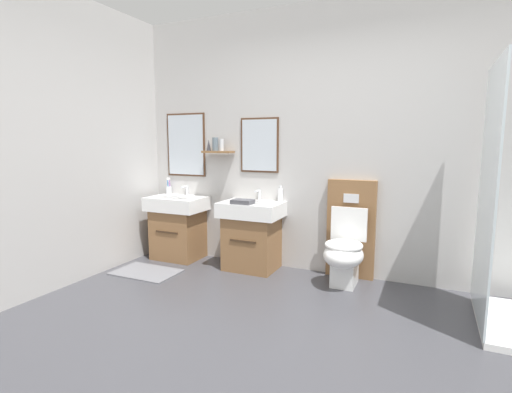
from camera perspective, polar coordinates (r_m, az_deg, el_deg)
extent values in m
cube|color=#3D3D42|center=(2.68, 2.85, -24.09)|extent=(6.04, 5.01, 0.10)
cube|color=#B7B5B2|center=(4.04, 12.75, 7.94)|extent=(4.84, 0.12, 2.76)
cube|color=#4C301E|center=(4.72, -10.32, 7.52)|extent=(0.53, 0.02, 0.74)
cube|color=silver|center=(4.72, -10.39, 7.52)|extent=(0.49, 0.01, 0.70)
cube|color=#4C301E|center=(4.25, 0.53, 7.60)|extent=(0.45, 0.02, 0.60)
cube|color=silver|center=(4.24, 0.47, 7.60)|extent=(0.41, 0.01, 0.56)
cube|color=brown|center=(4.40, -5.65, 6.59)|extent=(0.36, 0.14, 0.02)
cone|color=#333338|center=(4.46, -7.02, 7.56)|extent=(0.05, 0.05, 0.13)
cylinder|color=slate|center=(4.41, -6.04, 7.72)|extent=(0.07, 0.07, 0.15)
cylinder|color=silver|center=(4.38, -5.12, 7.63)|extent=(0.05, 0.05, 0.14)
cube|color=#B7B5B2|center=(3.82, -32.33, 6.90)|extent=(0.12, 3.81, 2.76)
cube|color=slate|center=(4.32, -15.97, -10.71)|extent=(0.68, 0.44, 0.01)
cube|color=brown|center=(4.69, -11.39, -5.45)|extent=(0.54, 0.44, 0.58)
cube|color=#3B2919|center=(4.50, -13.10, -5.18)|extent=(0.30, 0.01, 0.02)
cube|color=white|center=(4.62, -11.51, -1.00)|extent=(0.66, 0.49, 0.16)
cube|color=silver|center=(4.58, -11.75, -0.27)|extent=(0.41, 0.27, 0.03)
cylinder|color=silver|center=(4.76, -10.19, 0.92)|extent=(0.03, 0.03, 0.11)
cylinder|color=silver|center=(4.71, -10.58, 1.42)|extent=(0.02, 0.11, 0.02)
cube|color=brown|center=(4.21, -0.59, -6.84)|extent=(0.54, 0.44, 0.58)
cube|color=#3B2919|center=(4.00, -1.98, -6.63)|extent=(0.30, 0.01, 0.02)
cube|color=white|center=(4.13, -0.60, -1.90)|extent=(0.66, 0.49, 0.16)
cube|color=silver|center=(4.10, -0.78, -1.09)|extent=(0.41, 0.27, 0.03)
cylinder|color=silver|center=(4.29, 0.50, 0.27)|extent=(0.03, 0.03, 0.11)
cylinder|color=silver|center=(4.23, 0.20, 0.82)|extent=(0.02, 0.11, 0.02)
cube|color=brown|center=(4.04, 13.90, -4.67)|extent=(0.48, 0.10, 1.00)
cube|color=silver|center=(3.93, 13.91, -0.27)|extent=(0.15, 0.01, 0.09)
cube|color=white|center=(3.87, 13.00, -10.25)|extent=(0.22, 0.30, 0.34)
ellipsoid|color=white|center=(3.75, 12.83, -8.44)|extent=(0.37, 0.46, 0.24)
torus|color=white|center=(3.73, 12.87, -7.04)|extent=(0.35, 0.35, 0.04)
cube|color=white|center=(3.90, 13.60, -3.97)|extent=(0.35, 0.03, 0.33)
cylinder|color=silver|center=(4.88, -12.78, 0.93)|extent=(0.07, 0.07, 0.09)
cylinder|color=purple|center=(4.86, -12.63, 1.58)|extent=(0.01, 0.04, 0.17)
cube|color=white|center=(4.84, -12.74, 2.55)|extent=(0.01, 0.02, 0.03)
cylinder|color=white|center=(4.89, -12.82, 1.63)|extent=(0.01, 0.03, 0.17)
cube|color=white|center=(4.87, -12.92, 2.62)|extent=(0.01, 0.02, 0.03)
cylinder|color=#2D84DB|center=(4.87, -12.92, 1.55)|extent=(0.03, 0.03, 0.16)
cube|color=white|center=(4.87, -12.98, 2.53)|extent=(0.02, 0.02, 0.03)
cylinder|color=white|center=(4.17, 3.63, 0.23)|extent=(0.06, 0.06, 0.14)
cylinder|color=silver|center=(4.16, 3.64, 1.42)|extent=(0.02, 0.02, 0.04)
cube|color=#47474C|center=(4.00, -2.00, -0.77)|extent=(0.22, 0.16, 0.04)
cube|color=silver|center=(3.31, 31.04, 0.42)|extent=(0.02, 0.92, 1.90)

